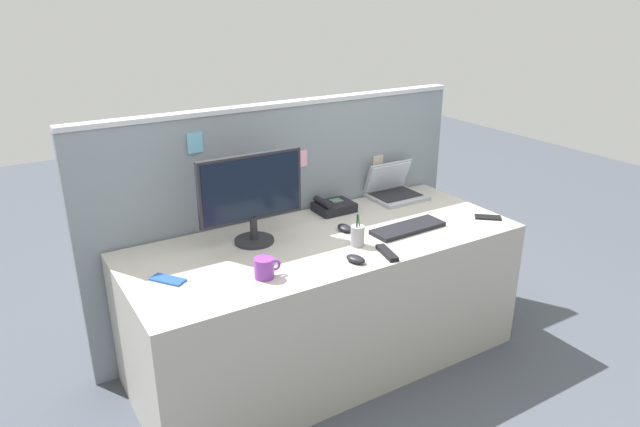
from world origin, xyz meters
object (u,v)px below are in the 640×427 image
object	(u,v)px
desktop_monitor	(251,193)
tv_remote	(387,253)
coffee_mug	(265,268)
laptop	(393,189)
desk_phone	(333,206)
computer_mouse_left_hand	(356,259)
cell_phone_blue_case	(168,280)
keyboard_main	(408,228)
cell_phone_black_slab	(488,217)
computer_mouse_right_hand	(345,228)
pen_cup	(357,236)

from	to	relation	value
desktop_monitor	tv_remote	bearing A→B (deg)	-44.84
tv_remote	coffee_mug	bearing A→B (deg)	-176.37
desktop_monitor	laptop	size ratio (longest dim) A/B	1.73
desktop_monitor	desk_phone	size ratio (longest dim) A/B	2.52
desk_phone	tv_remote	distance (m)	0.62
desktop_monitor	computer_mouse_left_hand	xyz separation A→B (m)	(0.30, -0.45, -0.24)
computer_mouse_left_hand	cell_phone_blue_case	distance (m)	0.84
keyboard_main	computer_mouse_left_hand	size ratio (longest dim) A/B	4.09
laptop	coffee_mug	bearing A→B (deg)	-154.63
desk_phone	cell_phone_blue_case	xyz separation A→B (m)	(-1.05, -0.32, -0.03)
tv_remote	cell_phone_blue_case	bearing A→B (deg)	176.27
laptop	cell_phone_black_slab	bearing A→B (deg)	-67.44
desk_phone	cell_phone_blue_case	bearing A→B (deg)	-162.91
laptop	desk_phone	size ratio (longest dim) A/B	1.46
computer_mouse_left_hand	desk_phone	bearing A→B (deg)	49.66
tv_remote	keyboard_main	bearing A→B (deg)	46.16
keyboard_main	tv_remote	distance (m)	0.33
computer_mouse_left_hand	laptop	bearing A→B (deg)	24.47
desktop_monitor	laptop	bearing A→B (deg)	9.11
desk_phone	computer_mouse_right_hand	distance (m)	0.28
computer_mouse_left_hand	coffee_mug	distance (m)	0.43
coffee_mug	cell_phone_blue_case	bearing A→B (deg)	152.80
laptop	computer_mouse_left_hand	xyz separation A→B (m)	(-0.70, -0.62, -0.03)
laptop	cell_phone_black_slab	xyz separation A→B (m)	(0.23, -0.54, -0.04)
desktop_monitor	cell_phone_blue_case	size ratio (longest dim) A/B	3.46
pen_cup	tv_remote	distance (m)	0.18
laptop	coffee_mug	size ratio (longest dim) A/B	2.49
desk_phone	cell_phone_blue_case	size ratio (longest dim) A/B	1.37
desktop_monitor	computer_mouse_left_hand	distance (m)	0.59
desk_phone	pen_cup	distance (m)	0.47
desktop_monitor	pen_cup	xyz separation A→B (m)	(0.41, -0.31, -0.20)
keyboard_main	pen_cup	xyz separation A→B (m)	(-0.33, -0.02, 0.04)
desktop_monitor	tv_remote	world-z (taller)	desktop_monitor
computer_mouse_left_hand	pen_cup	size ratio (longest dim) A/B	0.60
laptop	coffee_mug	distance (m)	1.24
cell_phone_blue_case	tv_remote	size ratio (longest dim) A/B	0.91
keyboard_main	computer_mouse_right_hand	world-z (taller)	computer_mouse_right_hand
desk_phone	computer_mouse_left_hand	bearing A→B (deg)	-113.55
pen_cup	coffee_mug	bearing A→B (deg)	-173.09
desktop_monitor	keyboard_main	world-z (taller)	desktop_monitor
desk_phone	tv_remote	xyz separation A→B (m)	(-0.09, -0.61, -0.02)
coffee_mug	computer_mouse_left_hand	bearing A→B (deg)	-11.16
laptop	tv_remote	world-z (taller)	laptop
pen_cup	keyboard_main	bearing A→B (deg)	3.65
tv_remote	cell_phone_black_slab	bearing A→B (deg)	19.09
computer_mouse_right_hand	computer_mouse_left_hand	size ratio (longest dim) A/B	1.00
pen_cup	coffee_mug	distance (m)	0.54
computer_mouse_right_hand	pen_cup	bearing A→B (deg)	-103.00
desktop_monitor	pen_cup	bearing A→B (deg)	-36.74
laptop	computer_mouse_right_hand	world-z (taller)	laptop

